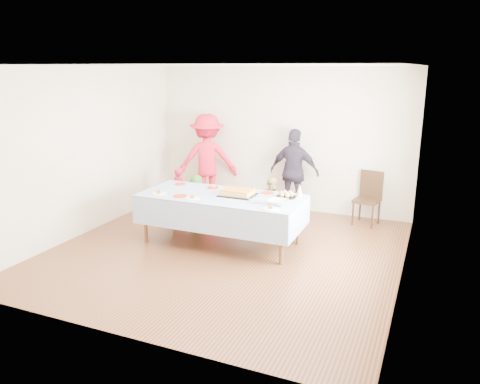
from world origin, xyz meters
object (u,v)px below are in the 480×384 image
(birthday_cake, at_px, (238,193))
(adult_left, at_px, (207,160))
(party_table, at_px, (221,199))
(dining_chair, at_px, (369,195))

(birthday_cake, xyz_separation_m, adult_left, (-1.44, 1.83, 0.07))
(party_table, distance_m, birthday_cake, 0.27)
(birthday_cake, relative_size, dining_chair, 0.57)
(birthday_cake, height_order, dining_chair, dining_chair)
(party_table, bearing_deg, dining_chair, 43.97)
(party_table, relative_size, birthday_cake, 4.70)
(party_table, height_order, dining_chair, dining_chair)
(dining_chair, xyz_separation_m, adult_left, (-3.16, 0.02, 0.38))
(birthday_cake, height_order, adult_left, adult_left)
(party_table, height_order, adult_left, adult_left)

